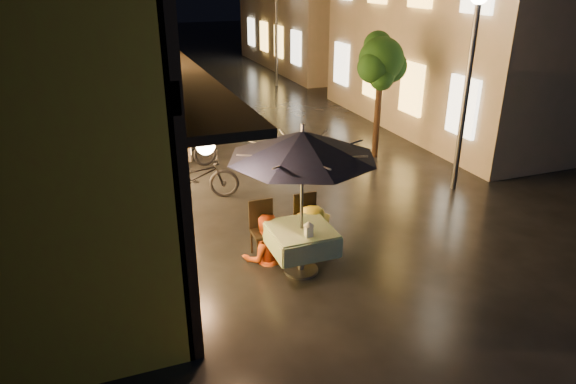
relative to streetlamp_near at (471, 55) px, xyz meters
name	(u,v)px	position (x,y,z in m)	size (l,w,h in m)	color
ground	(381,254)	(-3.00, -2.00, -2.92)	(90.00, 90.00, 0.00)	black
east_building_near	(498,10)	(4.49, 4.50, 0.49)	(7.30, 9.30, 6.80)	tan
street_tree	(381,63)	(-0.59, 2.51, -0.50)	(1.43, 1.20, 3.15)	black
streetlamp_near	(471,55)	(0.00, 0.00, 0.00)	(0.36, 0.36, 4.23)	#59595E
streetlamp_far	(276,13)	(0.00, 12.00, 0.00)	(0.36, 0.36, 4.23)	#59595E
cafe_table	(301,239)	(-4.49, -2.02, -2.33)	(0.99, 0.99, 0.78)	#59595E
patio_umbrella	(302,144)	(-4.49, -2.02, -0.77)	(2.27, 2.27, 2.46)	#59595E
cafe_chair_left	(263,226)	(-4.89, -1.28, -2.38)	(0.42, 0.42, 0.97)	black
cafe_chair_right	(307,218)	(-4.09, -1.28, -2.38)	(0.42, 0.42, 0.97)	black
table_lantern	(309,228)	(-4.49, -2.31, -2.00)	(0.16, 0.16, 0.25)	white
person_orange	(264,216)	(-4.91, -1.46, -2.12)	(0.78, 0.61, 1.60)	#D34C17
person_yellow	(313,208)	(-4.06, -1.48, -2.10)	(1.06, 0.61, 1.64)	yellow
bicycle_0	(195,177)	(-5.51, 1.47, -2.43)	(0.65, 1.86, 0.98)	black
bicycle_1	(186,150)	(-5.39, 3.20, -2.40)	(0.49, 1.74, 1.04)	black
bicycle_2	(167,150)	(-5.78, 3.65, -2.50)	(0.55, 1.58, 0.83)	black
bicycle_3	(171,139)	(-5.57, 4.31, -2.42)	(0.46, 1.64, 0.99)	black
bicycle_4	(161,131)	(-5.67, 5.50, -2.52)	(0.53, 1.53, 0.80)	black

